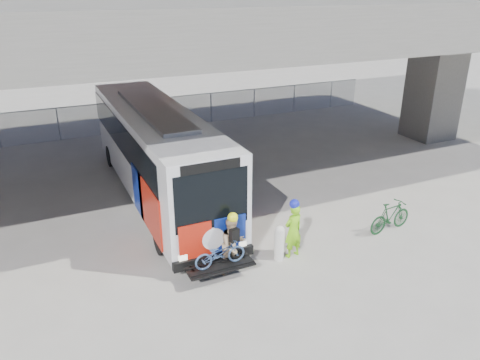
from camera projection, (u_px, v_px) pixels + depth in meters
ground at (229, 211)px, 17.89m from camera, size 160.00×160.00×0.00m
bus at (156, 146)px, 18.45m from camera, size 2.67×12.90×3.69m
overpass at (187, 24)px, 18.71m from camera, size 40.00×16.00×7.95m
chainlink_fence at (147, 106)px, 27.39m from camera, size 30.00×0.06×30.00m
brick_buildings at (80, 7)px, 56.68m from camera, size 54.00×22.00×12.00m
bollard at (279, 242)px, 14.52m from camera, size 0.31×0.31×1.17m
cyclist_hivis at (293, 229)px, 14.58m from camera, size 0.72×0.54×1.98m
cyclist_tan at (233, 244)px, 13.79m from camera, size 1.01×0.87×1.96m
bike_parked at (390, 217)px, 16.24m from camera, size 1.90×0.72×1.11m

